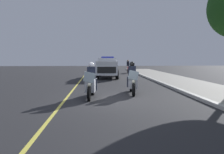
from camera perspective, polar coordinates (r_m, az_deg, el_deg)
ground_plane at (r=9.46m, az=0.59°, el=-6.27°), size 80.00×80.00×0.00m
curb_strip at (r=10.49m, az=22.48°, el=-5.11°), size 48.00×0.24×0.15m
lane_stripe_center at (r=9.56m, az=-13.08°, el=-6.27°), size 48.00×0.12×0.01m
police_motorcycle_lead_left at (r=9.78m, az=-5.90°, el=-1.77°), size 2.14×0.62×1.72m
police_motorcycle_lead_right at (r=10.90m, az=5.71°, el=-1.03°), size 2.14×0.62×1.72m
police_suv at (r=19.77m, az=-1.23°, el=2.93°), size 5.04×2.38×2.05m
cyclist_background at (r=25.54m, az=4.50°, el=2.97°), size 1.76×0.34×1.69m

